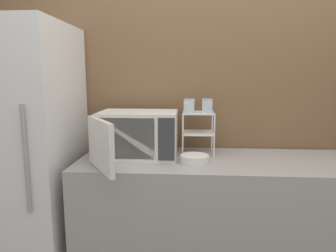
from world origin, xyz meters
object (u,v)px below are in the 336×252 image
at_px(dish_rack, 198,124).
at_px(glass_back_left, 189,105).
at_px(bowl, 194,159).
at_px(microwave, 137,134).
at_px(glass_front_left, 189,106).
at_px(glass_back_right, 207,105).
at_px(glass_front_right, 207,106).
at_px(refrigerator, 30,158).

bearing_deg(dish_rack, glass_back_left, 138.39).
relative_size(glass_back_left, bowl, 0.49).
height_order(microwave, glass_front_left, glass_front_left).
bearing_deg(glass_back_right, glass_front_right, -92.93).
distance_m(glass_back_right, refrigerator, 1.30).
relative_size(glass_back_left, refrigerator, 0.05).
distance_m(glass_front_right, refrigerator, 1.28).
xyz_separation_m(glass_back_right, bowl, (-0.09, -0.29, -0.32)).
distance_m(microwave, dish_rack, 0.44).
bearing_deg(bowl, glass_front_left, 102.25).
height_order(glass_back_left, refrigerator, refrigerator).
xyz_separation_m(glass_front_right, glass_back_left, (-0.12, 0.11, 0.00)).
height_order(glass_back_left, bowl, glass_back_left).
bearing_deg(glass_front_right, glass_back_left, 136.80).
bearing_deg(glass_front_left, glass_front_right, 1.61).
height_order(glass_front_right, glass_back_left, same).
bearing_deg(microwave, glass_back_right, 18.26).
distance_m(glass_front_left, bowl, 0.37).
bearing_deg(refrigerator, microwave, 5.02).
bearing_deg(glass_back_right, refrigerator, -169.57).
distance_m(dish_rack, glass_front_left, 0.16).
bearing_deg(glass_front_left, microwave, -172.52).
height_order(glass_front_left, glass_back_left, same).
relative_size(dish_rack, glass_back_left, 3.37).
relative_size(microwave, refrigerator, 0.40).
height_order(microwave, dish_rack, microwave).
bearing_deg(bowl, glass_back_right, 72.62).
distance_m(glass_front_left, glass_back_left, 0.12).
bearing_deg(glass_front_left, bowl, -77.75).
relative_size(glass_front_left, bowl, 0.49).
xyz_separation_m(glass_back_left, refrigerator, (-1.10, -0.23, -0.35)).
relative_size(dish_rack, bowl, 1.64).
relative_size(microwave, glass_front_right, 8.11).
bearing_deg(refrigerator, dish_rack, 8.49).
relative_size(microwave, dish_rack, 2.41).
distance_m(microwave, glass_front_right, 0.52).
bearing_deg(glass_front_right, glass_back_right, 87.07).
relative_size(microwave, glass_back_right, 8.11).
relative_size(dish_rack, refrigerator, 0.17).
bearing_deg(glass_back_right, microwave, -161.74).
height_order(dish_rack, refrigerator, refrigerator).
height_order(microwave, bowl, microwave).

